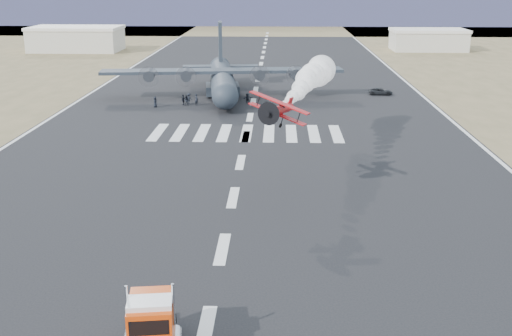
# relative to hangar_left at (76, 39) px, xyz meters

# --- Properties ---
(ground) EXTENTS (500.00, 500.00, 0.00)m
(ground) POSITION_rel_hangar_left_xyz_m (52.00, -145.00, -3.41)
(ground) COLOR black
(ground) RESTS_ON ground
(scrub_far) EXTENTS (500.00, 80.00, 0.00)m
(scrub_far) POSITION_rel_hangar_left_xyz_m (52.00, 85.00, -3.41)
(scrub_far) COLOR brown
(scrub_far) RESTS_ON ground
(runway_markings) EXTENTS (60.00, 260.00, 0.01)m
(runway_markings) POSITION_rel_hangar_left_xyz_m (52.00, -85.00, -3.40)
(runway_markings) COLOR silver
(runway_markings) RESTS_ON ground
(ridge_seg_c) EXTENTS (150.00, 50.00, 17.00)m
(ridge_seg_c) POSITION_rel_hangar_left_xyz_m (-13.00, 115.00, 5.09)
(ridge_seg_c) COLOR #898EAE
(ridge_seg_c) RESTS_ON ground
(ridge_seg_d) EXTENTS (150.00, 50.00, 13.00)m
(ridge_seg_d) POSITION_rel_hangar_left_xyz_m (52.00, 115.00, 3.09)
(ridge_seg_d) COLOR #898EAE
(ridge_seg_d) RESTS_ON ground
(ridge_seg_e) EXTENTS (150.00, 50.00, 15.00)m
(ridge_seg_e) POSITION_rel_hangar_left_xyz_m (117.00, 115.00, 4.09)
(ridge_seg_e) COLOR #898EAE
(ridge_seg_e) RESTS_ON ground
(hangar_left) EXTENTS (24.50, 14.50, 6.70)m
(hangar_left) POSITION_rel_hangar_left_xyz_m (0.00, 0.00, 0.00)
(hangar_left) COLOR #B8B4A4
(hangar_left) RESTS_ON ground
(hangar_right) EXTENTS (20.50, 12.50, 5.90)m
(hangar_right) POSITION_rel_hangar_left_xyz_m (98.00, 5.00, -0.40)
(hangar_right) COLOR #B8B4A4
(hangar_right) RESTS_ON ground
(semi_truck) EXTENTS (3.43, 7.91, 3.49)m
(semi_truck) POSITION_rel_hangar_left_xyz_m (49.34, -147.66, -1.69)
(semi_truck) COLOR black
(semi_truck) RESTS_ON ground
(aerobatic_biplane) EXTENTS (5.87, 5.55, 3.09)m
(aerobatic_biplane) POSITION_rel_hangar_left_xyz_m (56.32, -119.89, 4.90)
(aerobatic_biplane) COLOR #B3180B
(smoke_trail) EXTENTS (6.88, 25.01, 3.78)m
(smoke_trail) POSITION_rel_hangar_left_xyz_m (60.55, -99.13, 5.07)
(smoke_trail) COLOR white
(transport_aircraft) EXTENTS (41.40, 33.99, 11.94)m
(transport_aircraft) POSITION_rel_hangar_left_xyz_m (46.40, -67.35, -0.33)
(transport_aircraft) COLOR #1F262F
(transport_aircraft) RESTS_ON ground
(support_vehicle) EXTENTS (4.26, 2.10, 1.16)m
(support_vehicle) POSITION_rel_hangar_left_xyz_m (74.27, -65.54, -2.83)
(support_vehicle) COLOR black
(support_vehicle) RESTS_ON ground
(crew_a) EXTENTS (0.87, 0.85, 1.85)m
(crew_a) POSITION_rel_hangar_left_xyz_m (42.89, -76.15, -2.48)
(crew_a) COLOR black
(crew_a) RESTS_ON ground
(crew_b) EXTENTS (0.93, 1.04, 1.82)m
(crew_b) POSITION_rel_hangar_left_xyz_m (46.49, -71.38, -2.50)
(crew_b) COLOR black
(crew_b) RESTS_ON ground
(crew_c) EXTENTS (1.21, 0.70, 1.76)m
(crew_c) POSITION_rel_hangar_left_xyz_m (41.52, -75.13, -2.53)
(crew_c) COLOR black
(crew_c) RESTS_ON ground
(crew_d) EXTENTS (0.91, 1.13, 1.72)m
(crew_d) POSITION_rel_hangar_left_xyz_m (40.77, -76.19, -2.55)
(crew_d) COLOR black
(crew_d) RESTS_ON ground
(crew_e) EXTENTS (0.62, 0.90, 1.72)m
(crew_e) POSITION_rel_hangar_left_xyz_m (36.49, -78.09, -2.55)
(crew_e) COLOR black
(crew_e) RESTS_ON ground
(crew_f) EXTENTS (1.59, 1.09, 1.65)m
(crew_f) POSITION_rel_hangar_left_xyz_m (51.13, -74.18, -2.58)
(crew_f) COLOR black
(crew_f) RESTS_ON ground
(crew_g) EXTENTS (0.82, 0.85, 1.81)m
(crew_g) POSITION_rel_hangar_left_xyz_m (45.56, -73.19, -2.50)
(crew_g) COLOR black
(crew_g) RESTS_ON ground
(crew_h) EXTENTS (0.83, 0.55, 1.65)m
(crew_h) POSITION_rel_hangar_left_xyz_m (41.27, -76.39, -2.58)
(crew_h) COLOR black
(crew_h) RESTS_ON ground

